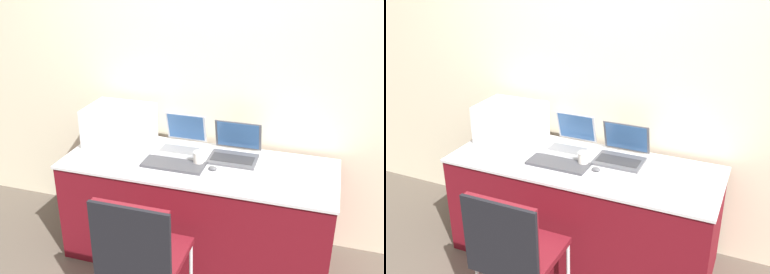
% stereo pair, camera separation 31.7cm
% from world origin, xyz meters
% --- Properties ---
extents(wall_back, '(8.00, 0.05, 2.60)m').
position_xyz_m(wall_back, '(0.00, 0.80, 1.30)').
color(wall_back, beige).
rests_on(wall_back, ground_plane).
extents(table, '(1.94, 0.73, 0.78)m').
position_xyz_m(table, '(0.00, 0.36, 0.39)').
color(table, maroon).
rests_on(table, ground_plane).
extents(printer, '(0.48, 0.38, 0.30)m').
position_xyz_m(printer, '(-0.67, 0.49, 0.95)').
color(printer, silver).
rests_on(printer, table).
extents(laptop_left, '(0.32, 0.32, 0.25)m').
position_xyz_m(laptop_left, '(-0.19, 0.56, 0.84)').
color(laptop_left, '#B7B7BC').
rests_on(laptop_left, table).
extents(laptop_right, '(0.35, 0.31, 0.25)m').
position_xyz_m(laptop_right, '(0.23, 0.53, 0.84)').
color(laptop_right, '#4C4C51').
rests_on(laptop_right, table).
extents(external_keyboard, '(0.44, 0.18, 0.02)m').
position_xyz_m(external_keyboard, '(-0.15, 0.26, 0.79)').
color(external_keyboard, '#3D3D42').
rests_on(external_keyboard, table).
extents(coffee_cup, '(0.08, 0.08, 0.10)m').
position_xyz_m(coffee_cup, '(0.01, 0.33, 0.83)').
color(coffee_cup, white).
rests_on(coffee_cup, table).
extents(mouse, '(0.06, 0.04, 0.03)m').
position_xyz_m(mouse, '(0.13, 0.28, 0.80)').
color(mouse, '#4C4C51').
rests_on(mouse, table).
extents(chair, '(0.47, 0.47, 0.94)m').
position_xyz_m(chair, '(-0.11, -0.45, 0.59)').
color(chair, maroon).
rests_on(chair, ground_plane).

